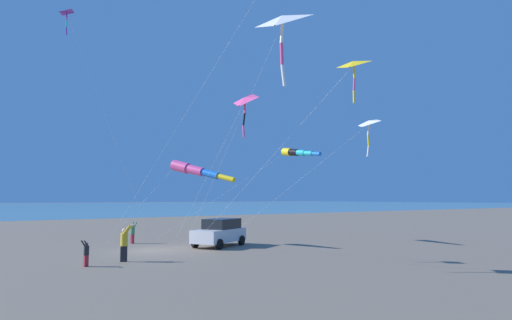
{
  "coord_description": "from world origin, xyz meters",
  "views": [
    {
      "loc": [
        -26.28,
        11.23,
        3.25
      ],
      "look_at": [
        -6.16,
        -3.41,
        5.4
      ],
      "focal_mm": 31.01,
      "sensor_mm": 36.0,
      "label": 1
    }
  ],
  "objects": [
    {
      "name": "kite_delta_small_distant",
      "position": [
        -14.1,
        -2.6,
        8.76
      ],
      "size": [
        13.19,
        1.61,
        9.1
      ],
      "color": "yellow",
      "rests_on": "ground_plane"
    },
    {
      "name": "parked_car",
      "position": [
        -0.43,
        -4.55,
        0.95
      ],
      "size": [
        3.61,
        4.67,
        1.85
      ],
      "color": "silver",
      "rests_on": "ground_plane"
    },
    {
      "name": "kite_delta_blue_topmost",
      "position": [
        -6.93,
        -12.22,
        8.26
      ],
      "size": [
        10.19,
        6.39,
        8.68
      ],
      "color": "white",
      "rests_on": "ground_plane"
    },
    {
      "name": "person_child_green_jacket",
      "position": [
        -4.28,
        5.23,
        0.69
      ],
      "size": [
        0.39,
        0.44,
        1.27
      ],
      "color": "#B72833",
      "rests_on": "ground_plane"
    },
    {
      "name": "person_adult_flyer",
      "position": [
        -3.74,
        3.2,
        1.02
      ],
      "size": [
        0.64,
        0.67,
        1.87
      ],
      "color": "#232328",
      "rests_on": "ground_plane"
    },
    {
      "name": "person_child_grey_jacket",
      "position": [
        4.88,
        -0.46,
        0.83
      ],
      "size": [
        0.51,
        0.55,
        1.52
      ],
      "color": "#B72833",
      "rests_on": "ground_plane"
    },
    {
      "name": "cooler_box",
      "position": [
        2.07,
        -4.64,
        0.21
      ],
      "size": [
        0.62,
        0.42,
        0.42
      ],
      "color": "purple",
      "rests_on": "ground_plane"
    },
    {
      "name": "kite_windsock_green_low_center",
      "position": [
        -0.79,
        -11.14,
        6.74
      ],
      "size": [
        10.93,
        8.15,
        7.25
      ],
      "color": "yellow",
      "rests_on": "ground_plane"
    },
    {
      "name": "kite_delta_rainbow_low_near",
      "position": [
        -1.01,
        5.76,
        13.38
      ],
      "size": [
        6.89,
        8.36,
        13.66
      ],
      "color": "purple",
      "rests_on": "ground_plane"
    },
    {
      "name": "ground_plane",
      "position": [
        0.0,
        0.0,
        0.0
      ],
      "size": [
        600.0,
        600.0,
        0.0
      ],
      "primitive_type": "plane",
      "color": "#756654"
    },
    {
      "name": "kite_windsock_yellow_midlevel",
      "position": [
        1.31,
        -3.45,
        5.21
      ],
      "size": [
        8.47,
        5.77,
        6.0
      ],
      "color": "#EF4C93",
      "rests_on": "ground_plane"
    },
    {
      "name": "kite_delta_long_streamer_right",
      "position": [
        -9.57,
        -0.24,
        7.75
      ],
      "size": [
        12.53,
        2.57,
        8.17
      ],
      "color": "#EF4C93",
      "rests_on": "ground_plane"
    },
    {
      "name": "kite_delta_purple_drifting",
      "position": [
        -11.2,
        -1.19,
        11.29
      ],
      "size": [
        13.69,
        2.63,
        11.9
      ],
      "color": "white",
      "rests_on": "ground_plane"
    }
  ]
}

